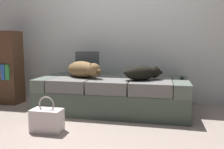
{
  "coord_description": "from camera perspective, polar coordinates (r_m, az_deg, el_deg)",
  "views": [
    {
      "loc": [
        0.66,
        -2.09,
        0.92
      ],
      "look_at": [
        0.0,
        0.96,
        0.51
      ],
      "focal_mm": 38.13,
      "sensor_mm": 36.0,
      "label": 1
    }
  ],
  "objects": [
    {
      "name": "couch",
      "position": [
        3.25,
        0.19,
        -4.8
      ],
      "size": [
        1.97,
        0.88,
        0.46
      ],
      "color": "#435144",
      "rests_on": "ground"
    },
    {
      "name": "dog_tan",
      "position": [
        3.24,
        -6.76,
        1.24
      ],
      "size": [
        0.61,
        0.47,
        0.22
      ],
      "color": "brown",
      "rests_on": "couch"
    },
    {
      "name": "throw_pillow",
      "position": [
        3.53,
        -5.89,
        2.73
      ],
      "size": [
        0.36,
        0.18,
        0.34
      ],
      "primitive_type": "cube",
      "rotation": [
        0.0,
        0.0,
        0.19
      ],
      "color": "#40464A",
      "rests_on": "couch"
    },
    {
      "name": "tv_remote",
      "position": [
        3.26,
        16.45,
        -0.76
      ],
      "size": [
        0.07,
        0.15,
        0.02
      ],
      "primitive_type": "cube",
      "rotation": [
        0.0,
        0.0,
        -0.15
      ],
      "color": "black",
      "rests_on": "couch"
    },
    {
      "name": "back_wall",
      "position": [
        3.86,
        2.34,
        14.65
      ],
      "size": [
        6.4,
        0.1,
        2.8
      ],
      "primitive_type": "cube",
      "color": "silver",
      "rests_on": "ground"
    },
    {
      "name": "ground_plane",
      "position": [
        2.38,
        -5.12,
        -15.29
      ],
      "size": [
        10.0,
        10.0,
        0.0
      ],
      "primitive_type": "plane",
      "color": "#A39085"
    },
    {
      "name": "dog_dark",
      "position": [
        3.01,
        7.4,
        0.44
      ],
      "size": [
        0.52,
        0.4,
        0.19
      ],
      "color": "black",
      "rests_on": "couch"
    },
    {
      "name": "handbag",
      "position": [
        2.61,
        -15.33,
        -10.49
      ],
      "size": [
        0.32,
        0.18,
        0.38
      ],
      "color": "silver",
      "rests_on": "ground"
    },
    {
      "name": "bookshelf",
      "position": [
        4.02,
        -24.73,
        1.53
      ],
      "size": [
        0.56,
        0.3,
        1.1
      ],
      "color": "#4F3321",
      "rests_on": "ground"
    }
  ]
}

